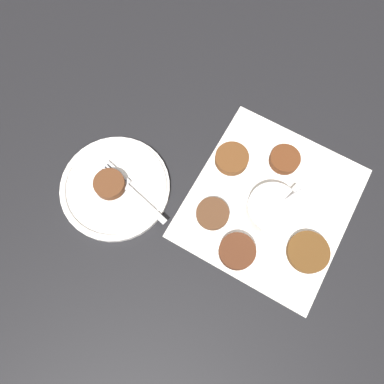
% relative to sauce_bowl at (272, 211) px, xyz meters
% --- Properties ---
extents(ground_plane, '(4.00, 4.00, 0.00)m').
position_rel_sauce_bowl_xyz_m(ground_plane, '(-0.02, -0.01, -0.02)').
color(ground_plane, black).
extents(napkin, '(0.36, 0.34, 0.00)m').
position_rel_sauce_bowl_xyz_m(napkin, '(-0.02, -0.01, -0.02)').
color(napkin, white).
rests_on(napkin, ground_plane).
extents(sauce_bowl, '(0.11, 0.10, 0.09)m').
position_rel_sauce_bowl_xyz_m(sauce_bowl, '(0.00, 0.00, 0.00)').
color(sauce_bowl, white).
rests_on(sauce_bowl, napkin).
extents(fritter_0, '(0.06, 0.06, 0.02)m').
position_rel_sauce_bowl_xyz_m(fritter_0, '(-0.12, -0.02, -0.01)').
color(fritter_0, '#532A15').
rests_on(fritter_0, napkin).
extents(fritter_1, '(0.07, 0.07, 0.01)m').
position_rel_sauce_bowl_xyz_m(fritter_1, '(0.05, -0.10, -0.01)').
color(fritter_1, '#4B2F1C').
rests_on(fritter_1, napkin).
extents(fritter_2, '(0.07, 0.07, 0.02)m').
position_rel_sauce_bowl_xyz_m(fritter_2, '(-0.07, -0.12, -0.01)').
color(fritter_2, '#593318').
rests_on(fritter_2, napkin).
extents(fritter_3, '(0.07, 0.07, 0.02)m').
position_rel_sauce_bowl_xyz_m(fritter_3, '(0.10, -0.03, -0.01)').
color(fritter_3, '#492616').
rests_on(fritter_3, napkin).
extents(fritter_4, '(0.08, 0.08, 0.02)m').
position_rel_sauce_bowl_xyz_m(fritter_4, '(0.04, 0.10, -0.01)').
color(fritter_4, '#523316').
rests_on(fritter_4, napkin).
extents(serving_plate, '(0.23, 0.23, 0.02)m').
position_rel_sauce_bowl_xyz_m(serving_plate, '(0.09, -0.31, -0.01)').
color(serving_plate, white).
rests_on(serving_plate, ground_plane).
extents(fritter_on_plate, '(0.06, 0.06, 0.02)m').
position_rel_sauce_bowl_xyz_m(fritter_on_plate, '(0.10, -0.32, 0.01)').
color(fritter_on_plate, '#512D19').
rests_on(fritter_on_plate, serving_plate).
extents(fork, '(0.07, 0.18, 0.00)m').
position_rel_sauce_bowl_xyz_m(fork, '(0.08, -0.29, -0.00)').
color(fork, silver).
rests_on(fork, serving_plate).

